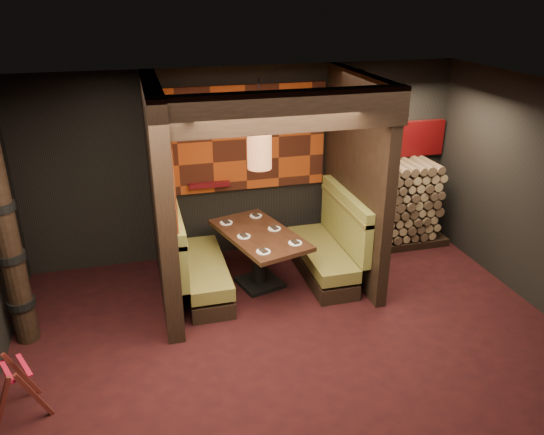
{
  "coord_description": "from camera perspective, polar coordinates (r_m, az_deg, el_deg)",
  "views": [
    {
      "loc": [
        -1.59,
        -4.68,
        3.83
      ],
      "look_at": [
        0.0,
        1.3,
        1.15
      ],
      "focal_mm": 35.0,
      "sensor_mm": 36.0,
      "label": 1
    }
  ],
  "objects": [
    {
      "name": "booth_bench_left",
      "position": [
        7.23,
        -8.13,
        -5.17
      ],
      "size": [
        0.68,
        1.6,
        1.14
      ],
      "color": "black",
      "rests_on": "floor"
    },
    {
      "name": "lacquer_shelf",
      "position": [
        7.86,
        -6.78,
        3.54
      ],
      "size": [
        0.6,
        0.12,
        0.07
      ],
      "primitive_type": "cube",
      "color": "#530C11",
      "rests_on": "wall_back"
    },
    {
      "name": "tapa_side_panel",
      "position": [
        6.81,
        -11.26,
        6.05
      ],
      "size": [
        0.04,
        1.85,
        1.45
      ],
      "primitive_type": "cube",
      "color": "#A73D13",
      "rests_on": "partition_left"
    },
    {
      "name": "totem_column",
      "position": [
        6.53,
        -26.39,
        -3.11
      ],
      "size": [
        0.31,
        0.31,
        2.4
      ],
      "color": "black",
      "rests_on": "floor"
    },
    {
      "name": "partition_left",
      "position": [
        6.78,
        -11.88,
        2.11
      ],
      "size": [
        0.2,
        2.2,
        2.85
      ],
      "primitive_type": "cube",
      "color": "black",
      "rests_on": "floor"
    },
    {
      "name": "mosaic_header",
      "position": [
        8.6,
        12.58,
        8.12
      ],
      "size": [
        1.83,
        0.1,
        0.56
      ],
      "primitive_type": "cube",
      "color": "#6B080A",
      "rests_on": "wall_back"
    },
    {
      "name": "tapa_back_panel",
      "position": [
        7.82,
        -2.85,
        8.49
      ],
      "size": [
        2.4,
        0.06,
        1.55
      ],
      "primitive_type": "cube",
      "color": "#A73D13",
      "rests_on": "wall_back"
    },
    {
      "name": "partition_right",
      "position": [
        7.41,
        8.99,
        4.17
      ],
      "size": [
        0.15,
        2.1,
        2.85
      ],
      "primitive_type": "cube",
      "color": "black",
      "rests_on": "floor"
    },
    {
      "name": "bay_front_post",
      "position": [
        7.67,
        8.84,
        4.84
      ],
      "size": [
        0.08,
        0.08,
        2.85
      ],
      "primitive_type": "cube",
      "color": "black",
      "rests_on": "floor"
    },
    {
      "name": "ceiling",
      "position": [
        5.04,
        3.88,
        12.25
      ],
      "size": [
        6.5,
        5.5,
        0.02
      ],
      "primitive_type": "cube",
      "color": "black",
      "rests_on": "ground"
    },
    {
      "name": "floor",
      "position": [
        6.26,
        3.15,
        -14.46
      ],
      "size": [
        6.5,
        5.5,
        0.02
      ],
      "primitive_type": "cube",
      "color": "black",
      "rests_on": "ground"
    },
    {
      "name": "firewood_stack",
      "position": [
        8.63,
        13.0,
        1.37
      ],
      "size": [
        1.73,
        0.7,
        1.36
      ],
      "color": "black",
      "rests_on": "floor"
    },
    {
      "name": "dining_table",
      "position": [
        7.26,
        -1.35,
        -3.35
      ],
      "size": [
        1.21,
        1.68,
        0.8
      ],
      "color": "black",
      "rests_on": "floor"
    },
    {
      "name": "pendant_lamp",
      "position": [
        6.7,
        -1.36,
        7.16
      ],
      "size": [
        0.31,
        0.31,
        1.12
      ],
      "color": "#AC693C",
      "rests_on": "ceiling"
    },
    {
      "name": "wall_back",
      "position": [
        7.98,
        -2.7,
        5.85
      ],
      "size": [
        6.5,
        0.02,
        2.85
      ],
      "primitive_type": "cube",
      "color": "black",
      "rests_on": "ground"
    },
    {
      "name": "luggage_rack",
      "position": [
        5.86,
        -26.23,
        -16.23
      ],
      "size": [
        0.72,
        0.64,
        0.65
      ],
      "color": "#4A1813",
      "rests_on": "floor"
    },
    {
      "name": "booth_bench_right",
      "position": [
        7.63,
        6.11,
        -3.45
      ],
      "size": [
        0.68,
        1.6,
        1.14
      ],
      "color": "black",
      "rests_on": "floor"
    },
    {
      "name": "place_settings",
      "position": [
        7.15,
        -1.37,
        -1.58
      ],
      "size": [
        0.93,
        1.31,
        0.03
      ],
      "color": "white",
      "rests_on": "dining_table"
    },
    {
      "name": "header_beam",
      "position": [
        5.73,
        1.32,
        11.31
      ],
      "size": [
        2.85,
        0.18,
        0.44
      ],
      "primitive_type": "cube",
      "color": "black",
      "rests_on": "partition_left"
    }
  ]
}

